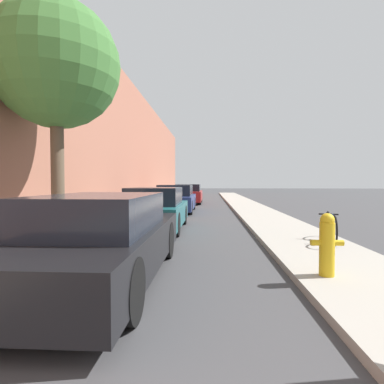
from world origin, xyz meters
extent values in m
plane|color=#3D3D3F|center=(0.00, 16.00, 0.00)|extent=(120.00, 120.00, 0.00)
cube|color=#9E998E|center=(-2.90, 16.00, 0.06)|extent=(2.00, 52.00, 0.12)
cube|color=#9E998E|center=(2.90, 16.00, 0.06)|extent=(2.00, 52.00, 0.12)
cube|color=#9E604C|center=(-4.25, 16.00, 3.68)|extent=(0.70, 52.00, 7.36)
cylinder|color=black|center=(-1.66, 7.55, 0.35)|extent=(0.22, 0.70, 0.70)
cylinder|color=black|center=(-0.19, 7.55, 0.35)|extent=(0.22, 0.70, 0.70)
cylinder|color=black|center=(-0.19, 4.74, 0.35)|extent=(0.22, 0.70, 0.70)
cube|color=black|center=(-0.93, 6.15, 0.50)|extent=(1.67, 4.54, 0.61)
cube|color=black|center=(-0.93, 5.96, 1.05)|extent=(1.47, 2.36, 0.51)
cylinder|color=black|center=(-1.76, 12.33, 0.33)|extent=(0.22, 0.67, 0.67)
cylinder|color=black|center=(-0.27, 12.33, 0.33)|extent=(0.22, 0.67, 0.67)
cylinder|color=black|center=(-1.76, 9.87, 0.33)|extent=(0.22, 0.67, 0.67)
cylinder|color=black|center=(-0.27, 9.87, 0.33)|extent=(0.22, 0.67, 0.67)
cube|color=#1E6066|center=(-1.02, 11.10, 0.49)|extent=(1.69, 3.97, 0.62)
cube|color=black|center=(-1.02, 10.94, 1.06)|extent=(1.49, 2.06, 0.52)
cylinder|color=black|center=(-1.79, 18.17, 0.33)|extent=(0.22, 0.66, 0.66)
cylinder|color=black|center=(-0.23, 18.17, 0.33)|extent=(0.22, 0.66, 0.66)
cylinder|color=black|center=(-1.79, 15.45, 0.33)|extent=(0.22, 0.66, 0.66)
cylinder|color=black|center=(-0.23, 15.45, 0.33)|extent=(0.22, 0.66, 0.66)
cube|color=navy|center=(-1.01, 16.81, 0.51)|extent=(1.76, 4.38, 0.65)
cube|color=black|center=(-1.01, 16.64, 1.09)|extent=(1.55, 2.28, 0.53)
cylinder|color=black|center=(-1.62, 24.28, 0.35)|extent=(0.22, 0.70, 0.70)
cylinder|color=black|center=(-0.01, 24.28, 0.35)|extent=(0.22, 0.70, 0.70)
cylinder|color=black|center=(-1.62, 21.59, 0.35)|extent=(0.22, 0.70, 0.70)
cylinder|color=black|center=(-0.01, 21.59, 0.35)|extent=(0.22, 0.70, 0.70)
cube|color=maroon|center=(-0.82, 22.93, 0.53)|extent=(1.84, 4.34, 0.68)
cube|color=black|center=(-0.82, 22.76, 1.11)|extent=(1.62, 2.26, 0.48)
cylinder|color=brown|center=(-2.75, 8.30, 1.72)|extent=(0.28, 0.28, 3.20)
sphere|color=#3D7033|center=(-2.75, 8.30, 4.10)|extent=(2.80, 2.80, 2.80)
cylinder|color=gold|center=(2.36, 6.15, 0.51)|extent=(0.21, 0.21, 0.78)
sphere|color=gold|center=(2.36, 6.15, 0.93)|extent=(0.20, 0.20, 0.20)
cylinder|color=gold|center=(2.20, 6.15, 0.60)|extent=(0.14, 0.09, 0.09)
cylinder|color=gold|center=(2.53, 6.15, 0.60)|extent=(0.14, 0.09, 0.09)
torus|color=black|center=(3.53, 9.20, 0.45)|extent=(0.19, 0.65, 0.66)
torus|color=black|center=(3.32, 8.26, 0.45)|extent=(0.19, 0.65, 0.66)
cube|color=#235193|center=(3.42, 8.73, 0.60)|extent=(0.22, 0.79, 0.04)
cylinder|color=#235193|center=(3.39, 8.56, 0.69)|extent=(0.04, 0.04, 0.18)
cube|color=black|center=(3.52, 9.12, 0.71)|extent=(0.44, 0.13, 0.04)
camera|label=1|loc=(0.65, 1.64, 1.48)|focal=28.54mm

